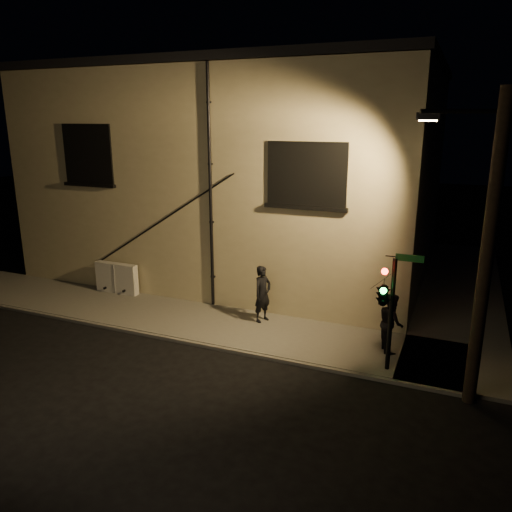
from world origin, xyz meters
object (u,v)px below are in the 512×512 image
at_px(traffic_signal, 384,293).
at_px(utility_cabinet, 117,278).
at_px(pedestrian_a, 263,294).
at_px(pedestrian_b, 391,322).
at_px(streetlamp_pole, 483,246).

bearing_deg(traffic_signal, utility_cabinet, 167.42).
distance_m(utility_cabinet, pedestrian_a, 6.31).
bearing_deg(pedestrian_a, pedestrian_b, -75.28).
distance_m(traffic_signal, streetlamp_pole, 2.74).
distance_m(pedestrian_a, streetlamp_pole, 7.35).
distance_m(utility_cabinet, pedestrian_b, 10.60).
height_order(traffic_signal, streetlamp_pole, streetlamp_pole).
distance_m(pedestrian_a, traffic_signal, 4.75).
distance_m(pedestrian_b, traffic_signal, 1.85).
bearing_deg(pedestrian_a, traffic_signal, -91.74).
bearing_deg(utility_cabinet, streetlamp_pole, -12.63).
xyz_separation_m(pedestrian_b, traffic_signal, (-0.08, -1.30, 1.31)).
bearing_deg(utility_cabinet, pedestrian_a, -3.98).
xyz_separation_m(pedestrian_a, pedestrian_b, (4.25, -0.60, -0.09)).
bearing_deg(streetlamp_pole, pedestrian_b, 139.41).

